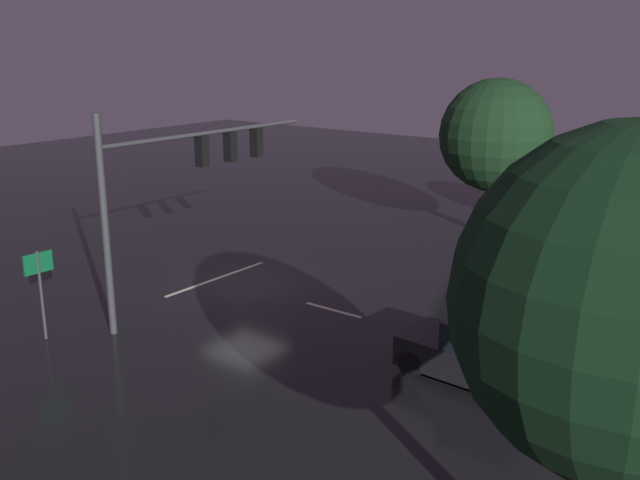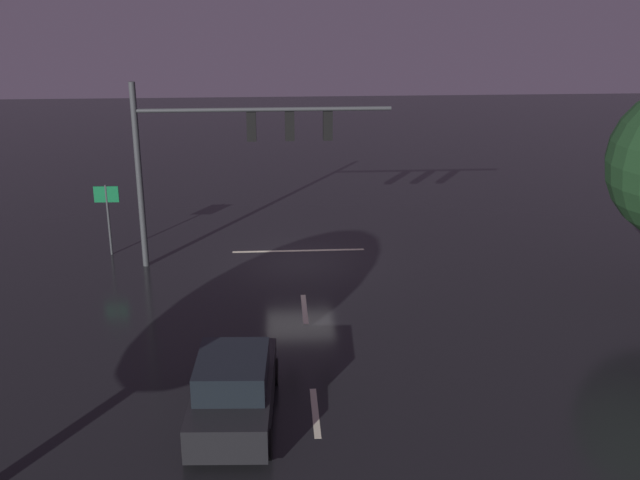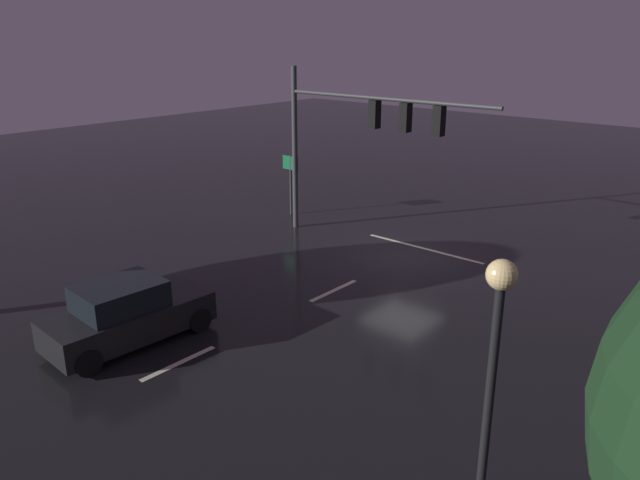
{
  "view_description": "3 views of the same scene",
  "coord_description": "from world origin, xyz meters",
  "views": [
    {
      "loc": [
        17.88,
        17.04,
        8.52
      ],
      "look_at": [
        0.74,
        4.01,
        2.54
      ],
      "focal_mm": 40.59,
      "sensor_mm": 36.0,
      "label": 1
    },
    {
      "loc": [
        0.88,
        25.86,
        9.95
      ],
      "look_at": [
        -0.43,
        4.95,
        2.62
      ],
      "focal_mm": 42.74,
      "sensor_mm": 36.0,
      "label": 2
    },
    {
      "loc": [
        -11.52,
        17.85,
        7.82
      ],
      "look_at": [
        0.13,
        4.51,
        1.8
      ],
      "focal_mm": 34.56,
      "sensor_mm": 36.0,
      "label": 3
    }
  ],
  "objects": [
    {
      "name": "ground_plane",
      "position": [
        0.0,
        0.0,
        0.0
      ],
      "size": [
        80.0,
        80.0,
        0.0
      ],
      "primitive_type": "plane",
      "color": "black"
    },
    {
      "name": "route_sign",
      "position": [
        7.02,
        -1.4,
        1.94
      ],
      "size": [
        0.9,
        0.09,
        2.69
      ],
      "color": "#383A3D",
      "rests_on": "ground_plane"
    },
    {
      "name": "lane_dash_mid",
      "position": [
        0.0,
        10.0,
        0.0
      ],
      "size": [
        0.16,
        2.2,
        0.01
      ],
      "primitive_type": "cube",
      "rotation": [
        0.0,
        0.0,
        1.57
      ],
      "color": "beige",
      "rests_on": "ground_plane"
    },
    {
      "name": "stop_bar",
      "position": [
        0.0,
        -1.34,
        0.0
      ],
      "size": [
        5.0,
        0.16,
        0.01
      ],
      "primitive_type": "cube",
      "color": "beige",
      "rests_on": "ground_plane"
    },
    {
      "name": "car_approaching",
      "position": [
        1.91,
        10.16,
        0.8
      ],
      "size": [
        2.09,
        4.44,
        1.7
      ],
      "color": "black",
      "rests_on": "ground_plane"
    },
    {
      "name": "traffic_signal_assembly",
      "position": [
        2.3,
        -0.15,
        4.52
      ],
      "size": [
        8.86,
        0.47,
        6.56
      ],
      "color": "#383A3D",
      "rests_on": "ground_plane"
    },
    {
      "name": "lane_dash_far",
      "position": [
        0.0,
        4.0,
        0.0
      ],
      "size": [
        0.16,
        2.2,
        0.01
      ],
      "primitive_type": "cube",
      "rotation": [
        0.0,
        0.0,
        1.57
      ],
      "color": "beige",
      "rests_on": "ground_plane"
    }
  ]
}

